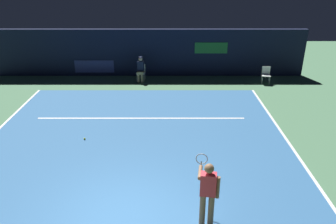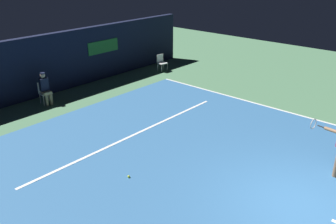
% 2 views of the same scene
% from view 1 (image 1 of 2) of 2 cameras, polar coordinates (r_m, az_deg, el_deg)
% --- Properties ---
extents(ground_plane, '(33.89, 33.89, 0.00)m').
position_cam_1_polar(ground_plane, '(11.78, -5.27, -4.86)').
color(ground_plane, '#4C7A56').
extents(court_surface, '(10.84, 10.20, 0.01)m').
position_cam_1_polar(court_surface, '(11.77, -5.27, -4.83)').
color(court_surface, '#336699').
rests_on(court_surface, ground).
extents(line_sideline_left, '(0.10, 10.20, 0.01)m').
position_cam_1_polar(line_sideline_left, '(12.47, 20.20, -4.55)').
color(line_sideline_left, white).
rests_on(line_sideline_left, court_surface).
extents(line_service, '(8.46, 0.10, 0.01)m').
position_cam_1_polar(line_service, '(13.35, -4.61, -1.09)').
color(line_service, white).
rests_on(line_service, court_surface).
extents(back_wall, '(17.40, 0.33, 2.60)m').
position_cam_1_polar(back_wall, '(18.48, -3.34, 10.34)').
color(back_wall, '#141933').
rests_on(back_wall, ground).
extents(tennis_player, '(0.51, 0.99, 1.73)m').
position_cam_1_polar(tennis_player, '(7.72, 7.11, -13.59)').
color(tennis_player, '#8C6647').
rests_on(tennis_player, ground).
extents(line_judge_on_chair, '(0.48, 0.56, 1.32)m').
position_cam_1_polar(line_judge_on_chair, '(17.64, -4.66, 7.57)').
color(line_judge_on_chair, white).
rests_on(line_judge_on_chair, ground).
extents(courtside_chair_near, '(0.50, 0.48, 0.88)m').
position_cam_1_polar(courtside_chair_near, '(18.06, 16.96, 6.38)').
color(courtside_chair_near, white).
rests_on(courtside_chair_near, ground).
extents(tennis_ball, '(0.07, 0.07, 0.07)m').
position_cam_1_polar(tennis_ball, '(12.07, -14.27, -4.54)').
color(tennis_ball, '#CCE033').
rests_on(tennis_ball, court_surface).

